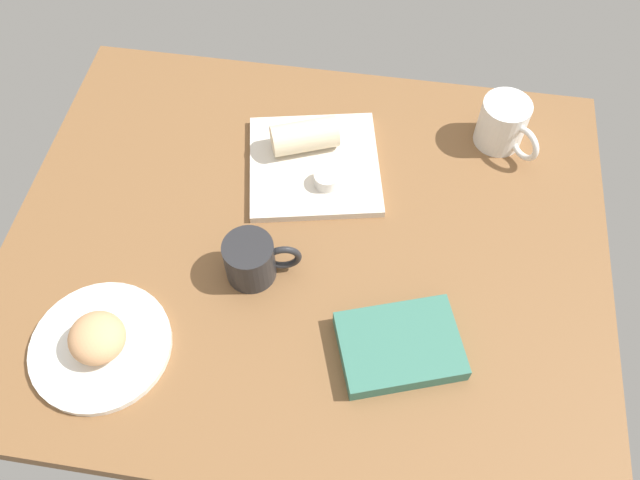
{
  "coord_description": "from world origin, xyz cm",
  "views": [
    {
      "loc": [
        -12.2,
        62.39,
        104.1
      ],
      "look_at": [
        -2.79,
        1.23,
        7.0
      ],
      "focal_mm": 36.23,
      "sensor_mm": 36.0,
      "label": 1
    }
  ],
  "objects": [
    {
      "name": "breakfast_wrap",
      "position": [
        3.69,
        -21.07,
        8.67
      ],
      "size": [
        14.3,
        10.51,
        6.14
      ],
      "primitive_type": "cylinder",
      "rotation": [
        1.57,
        0.0,
        1.95
      ],
      "color": "beige",
      "rests_on": "square_plate"
    },
    {
      "name": "sauce_cup",
      "position": [
        -1.92,
        -12.53,
        7.02
      ],
      "size": [
        4.79,
        4.79,
        2.65
      ],
      "color": "silver",
      "rests_on": "square_plate"
    },
    {
      "name": "square_plate",
      "position": [
        1.2,
        -17.27,
        4.8
      ],
      "size": [
        29.89,
        29.89,
        1.6
      ],
      "primitive_type": "cube",
      "rotation": [
        0.0,
        0.0,
        0.21
      ],
      "color": "silver",
      "rests_on": "dining_table"
    },
    {
      "name": "dining_table",
      "position": [
        0.0,
        0.0,
        2.0
      ],
      "size": [
        110.0,
        90.0,
        4.0
      ],
      "primitive_type": "cube",
      "color": "brown",
      "rests_on": "ground"
    },
    {
      "name": "second_mug",
      "position": [
        -34.69,
        -29.83,
        9.18
      ],
      "size": [
        11.87,
        12.72,
        10.13
      ],
      "color": "white",
      "rests_on": "dining_table"
    },
    {
      "name": "scone_pastry",
      "position": [
        29.55,
        26.07,
        8.59
      ],
      "size": [
        12.97,
        12.97,
        6.38
      ],
      "primitive_type": "ellipsoid",
      "rotation": [
        0.0,
        0.0,
        2.36
      ],
      "color": "tan",
      "rests_on": "round_plate"
    },
    {
      "name": "round_plate",
      "position": [
        30.14,
        25.88,
        4.7
      ],
      "size": [
        23.32,
        23.32,
        1.4
      ],
      "primitive_type": "cylinder",
      "color": "white",
      "rests_on": "dining_table"
    },
    {
      "name": "book_stack",
      "position": [
        -18.69,
        18.75,
        5.65
      ],
      "size": [
        23.14,
        19.82,
        3.31
      ],
      "color": "#387260",
      "rests_on": "dining_table"
    },
    {
      "name": "coffee_mug",
      "position": [
        8.11,
        7.86,
        8.41
      ],
      "size": [
        13.36,
        8.87,
        8.61
      ],
      "color": "#262628",
      "rests_on": "dining_table"
    }
  ]
}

